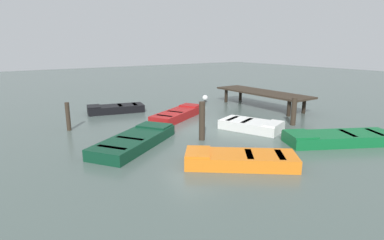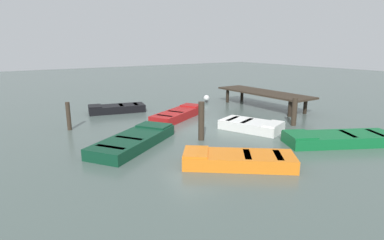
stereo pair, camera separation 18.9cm
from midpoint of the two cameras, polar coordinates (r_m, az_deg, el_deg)
name	(u,v)px [view 2 (the right image)]	position (r m, az deg, el deg)	size (l,w,h in m)	color
ground_plane	(192,127)	(14.18, 0.38, -1.37)	(80.00, 80.00, 0.00)	#4C5B56
dock_segment	(263,93)	(19.07, 13.23, 4.78)	(6.26, 1.83, 0.95)	#33281E
rowboat_dark_green	(134,140)	(11.77, -10.09, -3.67)	(3.37, 4.09, 0.46)	#0C3823
rowboat_black	(117,108)	(17.81, -13.39, 2.08)	(1.78, 3.19, 0.46)	black
rowboat_green	(339,138)	(13.09, 25.71, -3.08)	(3.10, 4.24, 0.46)	#0F602D
rowboat_orange	(238,159)	(9.83, 8.94, -7.16)	(3.07, 3.42, 0.46)	orange
rowboat_red	(178,114)	(15.95, -2.16, 1.12)	(2.72, 3.77, 0.46)	maroon
rowboat_white	(251,125)	(13.97, 11.23, -0.96)	(2.92, 2.20, 0.46)	silver
mooring_piling_near_right	(294,112)	(15.19, 18.61, 1.44)	(0.24, 0.24, 1.30)	#33281E
mooring_piling_far_left	(69,116)	(14.64, -21.38, 0.66)	(0.18, 0.18, 1.25)	#33281E
mooring_piling_mid_left	(201,121)	(12.16, 2.17, -0.20)	(0.24, 0.24, 1.53)	#33281E
marker_buoy	(206,98)	(20.32, 2.93, 4.04)	(0.36, 0.36, 0.48)	#262626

